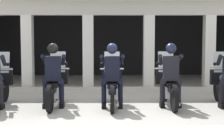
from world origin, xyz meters
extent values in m
plane|color=#A8A59E|center=(0.00, 3.00, 0.00)|extent=(80.00, 80.00, 0.00)
cube|color=black|center=(0.23, 7.01, 1.44)|extent=(11.09, 0.24, 2.89)
cube|color=#BCB7AD|center=(0.23, 2.88, 2.67)|extent=(11.09, 0.36, 0.44)
cube|color=#BCB7AD|center=(0.23, 4.87, 2.97)|extent=(11.09, 4.68, 0.16)
cube|color=silver|center=(-2.79, 2.88, 1.22)|extent=(0.35, 0.36, 2.45)
cube|color=silver|center=(-0.78, 2.88, 1.22)|extent=(0.35, 0.36, 2.45)
cube|color=silver|center=(1.24, 2.88, 1.22)|extent=(0.35, 0.36, 2.45)
cube|color=silver|center=(3.26, 2.88, 1.22)|extent=(0.35, 0.36, 2.45)
cube|color=#B7B5AD|center=(0.23, 2.38, 0.06)|extent=(10.69, 0.24, 0.12)
cylinder|color=black|center=(-2.87, 0.51, 0.32)|extent=(0.09, 0.64, 0.64)
cube|color=black|center=(-2.87, 0.51, 0.53)|extent=(0.14, 0.44, 0.08)
cylinder|color=silver|center=(-2.87, 0.45, 0.56)|extent=(0.05, 0.24, 0.53)
cube|color=black|center=(-2.87, 0.39, 0.70)|extent=(0.52, 0.16, 0.44)
sphere|color=silver|center=(-2.87, 0.49, 0.72)|extent=(0.18, 0.18, 0.18)
cube|color=silver|center=(-2.87, 0.37, 1.07)|extent=(0.40, 0.14, 0.54)
cylinder|color=silver|center=(-2.87, 0.29, 0.90)|extent=(0.62, 0.04, 0.04)
cylinder|color=black|center=(-2.67, -0.37, 0.39)|extent=(0.12, 0.12, 0.53)
cube|color=black|center=(-2.67, -0.36, 0.06)|extent=(0.11, 0.26, 0.12)
cylinder|color=black|center=(-2.65, -0.16, 1.16)|extent=(0.19, 0.48, 0.31)
sphere|color=black|center=(-2.61, 0.05, 1.05)|extent=(0.09, 0.09, 0.09)
cylinder|color=black|center=(-1.43, 0.67, 0.32)|extent=(0.09, 0.64, 0.64)
cylinder|color=black|center=(-1.43, -0.73, 0.32)|extent=(0.09, 0.64, 0.64)
cube|color=black|center=(-1.43, 0.67, 0.53)|extent=(0.14, 0.44, 0.08)
cube|color=silver|center=(-1.43, -0.08, 0.37)|extent=(0.28, 0.44, 0.28)
cube|color=black|center=(-1.43, -0.03, 0.50)|extent=(0.18, 1.24, 0.16)
ellipsoid|color=black|center=(-1.43, 0.19, 0.68)|extent=(0.26, 0.48, 0.22)
cube|color=black|center=(-1.43, -0.21, 0.57)|extent=(0.24, 0.52, 0.10)
cube|color=black|center=(-1.43, -0.67, 0.50)|extent=(0.16, 0.48, 0.10)
cylinder|color=silver|center=(-1.43, 0.61, 0.56)|extent=(0.05, 0.24, 0.53)
cube|color=black|center=(-1.43, 0.55, 0.70)|extent=(0.52, 0.16, 0.44)
sphere|color=silver|center=(-1.43, 0.65, 0.72)|extent=(0.18, 0.18, 0.18)
cube|color=silver|center=(-1.43, 0.53, 1.07)|extent=(0.40, 0.14, 0.54)
cylinder|color=silver|center=(-1.43, 0.45, 0.90)|extent=(0.62, 0.04, 0.04)
cylinder|color=silver|center=(-1.31, -0.43, 0.18)|extent=(0.07, 0.55, 0.07)
cube|color=black|center=(-1.43, -0.23, 0.97)|extent=(0.36, 0.22, 0.60)
cube|color=#14193F|center=(-1.43, -0.11, 0.99)|extent=(0.05, 0.02, 0.32)
sphere|color=tan|center=(-1.43, -0.21, 1.43)|extent=(0.21, 0.21, 0.21)
sphere|color=black|center=(-1.43, -0.21, 1.46)|extent=(0.26, 0.26, 0.26)
cylinder|color=black|center=(-1.29, -0.21, 0.66)|extent=(0.26, 0.29, 0.17)
cylinder|color=black|center=(-1.23, -0.21, 0.39)|extent=(0.12, 0.12, 0.53)
cube|color=black|center=(-1.23, -0.20, 0.06)|extent=(0.11, 0.26, 0.12)
cylinder|color=black|center=(-1.57, -0.21, 0.66)|extent=(0.26, 0.29, 0.17)
cylinder|color=black|center=(-1.63, -0.21, 0.39)|extent=(0.12, 0.12, 0.53)
cube|color=black|center=(-1.63, -0.20, 0.06)|extent=(0.11, 0.26, 0.12)
cylinder|color=black|center=(-1.21, 0.00, 1.16)|extent=(0.19, 0.48, 0.31)
sphere|color=black|center=(-1.17, 0.21, 1.05)|extent=(0.09, 0.09, 0.09)
cylinder|color=black|center=(-1.65, 0.00, 1.16)|extent=(0.19, 0.48, 0.31)
sphere|color=black|center=(-1.69, 0.21, 1.05)|extent=(0.09, 0.09, 0.09)
cylinder|color=black|center=(0.00, 0.62, 0.32)|extent=(0.09, 0.64, 0.64)
cylinder|color=black|center=(0.00, -0.78, 0.32)|extent=(0.09, 0.64, 0.64)
cube|color=black|center=(0.00, 0.62, 0.53)|extent=(0.14, 0.44, 0.08)
cube|color=silver|center=(0.00, -0.13, 0.37)|extent=(0.28, 0.44, 0.28)
cube|color=black|center=(0.00, -0.08, 0.50)|extent=(0.18, 1.24, 0.16)
ellipsoid|color=black|center=(0.00, 0.14, 0.68)|extent=(0.26, 0.48, 0.22)
cube|color=black|center=(0.00, -0.26, 0.57)|extent=(0.24, 0.52, 0.10)
cube|color=black|center=(0.00, -0.72, 0.50)|extent=(0.16, 0.48, 0.10)
cylinder|color=silver|center=(0.00, 0.56, 0.56)|extent=(0.05, 0.24, 0.53)
cube|color=black|center=(0.00, 0.50, 0.70)|extent=(0.52, 0.16, 0.44)
sphere|color=silver|center=(0.00, 0.60, 0.72)|extent=(0.18, 0.18, 0.18)
cube|color=silver|center=(0.00, 0.48, 1.07)|extent=(0.40, 0.14, 0.54)
cylinder|color=silver|center=(0.00, 0.40, 0.90)|extent=(0.62, 0.04, 0.04)
cylinder|color=silver|center=(0.12, -0.48, 0.18)|extent=(0.07, 0.55, 0.07)
cube|color=black|center=(0.00, -0.28, 0.97)|extent=(0.36, 0.22, 0.60)
cube|color=black|center=(0.00, -0.16, 0.99)|extent=(0.05, 0.02, 0.32)
sphere|color=#936B51|center=(0.00, -0.26, 1.43)|extent=(0.21, 0.21, 0.21)
sphere|color=#191E38|center=(0.00, -0.26, 1.46)|extent=(0.26, 0.26, 0.26)
cylinder|color=black|center=(0.14, -0.26, 0.66)|extent=(0.26, 0.29, 0.17)
cylinder|color=black|center=(0.20, -0.26, 0.39)|extent=(0.12, 0.12, 0.53)
cube|color=black|center=(0.20, -0.25, 0.06)|extent=(0.11, 0.26, 0.12)
cylinder|color=black|center=(-0.14, -0.26, 0.66)|extent=(0.26, 0.29, 0.17)
cylinder|color=black|center=(-0.20, -0.26, 0.39)|extent=(0.12, 0.12, 0.53)
cube|color=black|center=(-0.20, -0.25, 0.06)|extent=(0.11, 0.26, 0.12)
cylinder|color=black|center=(0.22, -0.05, 1.16)|extent=(0.19, 0.48, 0.31)
sphere|color=black|center=(0.26, 0.16, 1.05)|extent=(0.09, 0.09, 0.09)
cylinder|color=black|center=(-0.22, -0.05, 1.16)|extent=(0.19, 0.48, 0.31)
sphere|color=black|center=(-0.26, 0.16, 1.05)|extent=(0.09, 0.09, 0.09)
cylinder|color=black|center=(1.43, 0.70, 0.32)|extent=(0.09, 0.64, 0.64)
cylinder|color=black|center=(1.43, -0.70, 0.32)|extent=(0.09, 0.64, 0.64)
cube|color=black|center=(1.43, 0.70, 0.53)|extent=(0.14, 0.44, 0.08)
cube|color=silver|center=(1.43, -0.05, 0.37)|extent=(0.28, 0.44, 0.28)
cube|color=black|center=(1.43, 0.00, 0.50)|extent=(0.18, 1.24, 0.16)
ellipsoid|color=#B2B2B7|center=(1.43, 0.22, 0.68)|extent=(0.26, 0.48, 0.22)
cube|color=black|center=(1.43, -0.18, 0.57)|extent=(0.24, 0.52, 0.10)
cube|color=black|center=(1.43, -0.64, 0.50)|extent=(0.16, 0.48, 0.10)
cylinder|color=silver|center=(1.43, 0.64, 0.56)|extent=(0.05, 0.24, 0.53)
cube|color=black|center=(1.43, 0.58, 0.70)|extent=(0.52, 0.16, 0.44)
sphere|color=silver|center=(1.43, 0.68, 0.72)|extent=(0.18, 0.18, 0.18)
cube|color=silver|center=(1.43, 0.56, 1.07)|extent=(0.40, 0.14, 0.54)
cylinder|color=silver|center=(1.43, 0.48, 0.90)|extent=(0.62, 0.04, 0.04)
cylinder|color=silver|center=(1.55, -0.40, 0.18)|extent=(0.07, 0.55, 0.07)
cube|color=black|center=(1.43, -0.20, 0.97)|extent=(0.36, 0.22, 0.60)
cube|color=#14193F|center=(1.43, -0.08, 0.99)|extent=(0.05, 0.02, 0.32)
sphere|color=#936B51|center=(1.43, -0.18, 1.43)|extent=(0.21, 0.21, 0.21)
sphere|color=#191E38|center=(1.43, -0.18, 1.46)|extent=(0.26, 0.26, 0.26)
cylinder|color=black|center=(1.57, -0.18, 0.66)|extent=(0.26, 0.29, 0.17)
cylinder|color=black|center=(1.63, -0.18, 0.39)|extent=(0.12, 0.12, 0.53)
cube|color=black|center=(1.63, -0.17, 0.06)|extent=(0.11, 0.26, 0.12)
cylinder|color=black|center=(1.29, -0.18, 0.66)|extent=(0.26, 0.29, 0.17)
cylinder|color=black|center=(1.23, -0.18, 0.39)|extent=(0.12, 0.12, 0.53)
cube|color=black|center=(1.23, -0.17, 0.06)|extent=(0.11, 0.26, 0.12)
cylinder|color=black|center=(1.65, 0.03, 1.16)|extent=(0.19, 0.48, 0.31)
sphere|color=black|center=(1.69, 0.24, 1.05)|extent=(0.09, 0.09, 0.09)
cylinder|color=black|center=(1.21, 0.03, 1.16)|extent=(0.19, 0.48, 0.31)
sphere|color=black|center=(1.17, 0.24, 1.05)|extent=(0.09, 0.09, 0.09)
cylinder|color=black|center=(2.87, 0.59, 0.32)|extent=(0.09, 0.64, 0.64)
cube|color=black|center=(2.87, 0.59, 0.53)|extent=(0.14, 0.44, 0.08)
cylinder|color=silver|center=(2.87, 0.53, 0.56)|extent=(0.05, 0.24, 0.53)
cube|color=black|center=(2.87, 0.47, 0.70)|extent=(0.52, 0.16, 0.44)
sphere|color=silver|center=(2.87, 0.57, 0.72)|extent=(0.18, 0.18, 0.18)
cube|color=silver|center=(2.87, 0.45, 1.07)|extent=(0.40, 0.14, 0.54)
cylinder|color=silver|center=(2.87, 0.37, 0.90)|extent=(0.62, 0.04, 0.04)
cylinder|color=black|center=(2.67, -0.29, 0.39)|extent=(0.12, 0.12, 0.53)
cube|color=black|center=(2.67, -0.28, 0.06)|extent=(0.11, 0.26, 0.12)
cylinder|color=black|center=(2.65, -0.08, 1.16)|extent=(0.19, 0.48, 0.31)
sphere|color=black|center=(2.61, 0.13, 1.05)|extent=(0.09, 0.09, 0.09)
camera|label=1|loc=(-0.05, -8.36, 1.74)|focal=54.12mm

